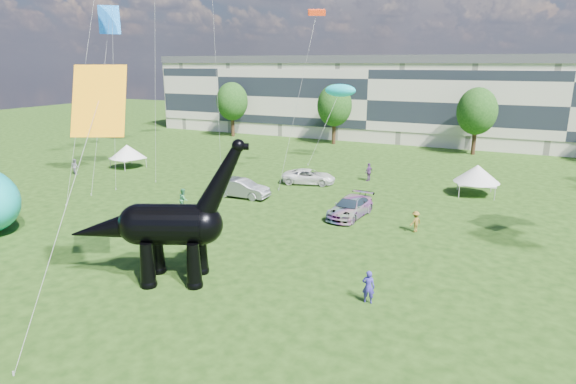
% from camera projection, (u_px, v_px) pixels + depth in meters
% --- Properties ---
extents(ground, '(220.00, 220.00, 0.00)m').
position_uv_depth(ground, '(173.00, 332.00, 22.23)').
color(ground, '#16330C').
rests_on(ground, ground).
extents(terrace_row, '(78.00, 11.00, 12.00)m').
position_uv_depth(terrace_row, '(377.00, 101.00, 77.90)').
color(terrace_row, beige).
rests_on(terrace_row, ground).
extents(tree_far_left, '(5.20, 5.20, 9.44)m').
position_uv_depth(tree_far_left, '(232.00, 98.00, 79.26)').
color(tree_far_left, '#382314').
rests_on(tree_far_left, ground).
extents(tree_mid_left, '(5.20, 5.20, 9.44)m').
position_uv_depth(tree_mid_left, '(335.00, 102.00, 71.68)').
color(tree_mid_left, '#382314').
rests_on(tree_mid_left, ground).
extents(tree_mid_right, '(5.20, 5.20, 9.44)m').
position_uv_depth(tree_mid_right, '(477.00, 107.00, 63.27)').
color(tree_mid_right, '#382314').
rests_on(tree_mid_right, ground).
extents(dinosaur_sculpture, '(9.99, 5.63, 8.45)m').
position_uv_depth(dinosaur_sculpture, '(165.00, 227.00, 26.78)').
color(dinosaur_sculpture, black).
rests_on(dinosaur_sculpture, ground).
extents(car_silver, '(3.85, 4.63, 1.49)m').
position_uv_depth(car_silver, '(234.00, 185.00, 45.94)').
color(car_silver, silver).
rests_on(car_silver, ground).
extents(car_grey, '(5.14, 1.92, 1.68)m').
position_uv_depth(car_grey, '(242.00, 188.00, 44.15)').
color(car_grey, gray).
rests_on(car_grey, ground).
extents(car_white, '(5.81, 3.73, 1.49)m').
position_uv_depth(car_white, '(309.00, 177.00, 49.15)').
color(car_white, white).
rests_on(car_white, ground).
extents(car_dark, '(2.76, 5.70, 1.60)m').
position_uv_depth(car_dark, '(350.00, 207.00, 38.59)').
color(car_dark, '#595960').
rests_on(car_dark, ground).
extents(gazebo_near, '(4.73, 4.73, 2.88)m').
position_uv_depth(gazebo_near, '(477.00, 174.00, 44.64)').
color(gazebo_near, silver).
rests_on(gazebo_near, ground).
extents(gazebo_left, '(4.68, 4.68, 2.75)m').
position_uv_depth(gazebo_left, '(127.00, 152.00, 56.32)').
color(gazebo_left, white).
rests_on(gazebo_left, ground).
extents(visitors, '(55.35, 42.32, 1.89)m').
position_uv_depth(visitors, '(268.00, 212.00, 37.08)').
color(visitors, brown).
rests_on(visitors, ground).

